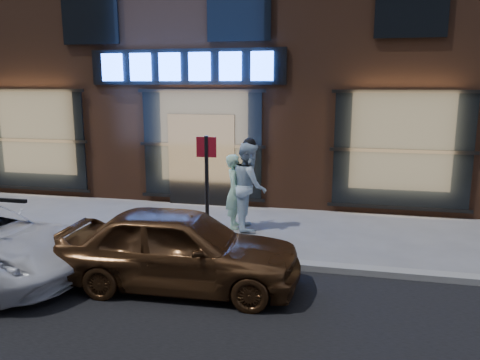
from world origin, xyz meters
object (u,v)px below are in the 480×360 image
object	(u,v)px
man_bowtie	(235,191)
sign_post	(207,185)
man_cap	(249,186)
gold_sedan	(180,248)

from	to	relation	value
man_bowtie	sign_post	world-z (taller)	sign_post
man_bowtie	man_cap	distance (m)	0.35
man_bowtie	sign_post	size ratio (longest dim) A/B	0.73
man_bowtie	sign_post	distance (m)	2.01
man_cap	sign_post	bearing A→B (deg)	152.86
man_cap	gold_sedan	distance (m)	3.33
gold_sedan	sign_post	distance (m)	1.51
man_cap	sign_post	size ratio (longest dim) A/B	0.85
man_bowtie	man_cap	world-z (taller)	man_cap
man_cap	sign_post	world-z (taller)	sign_post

